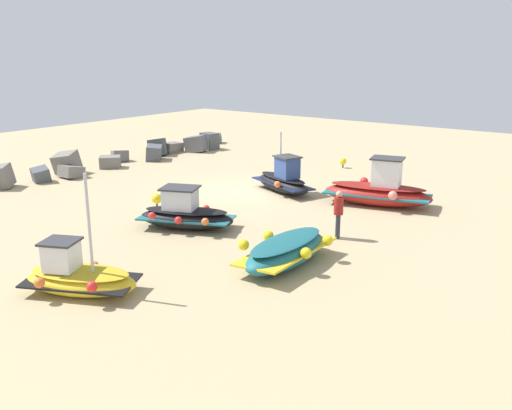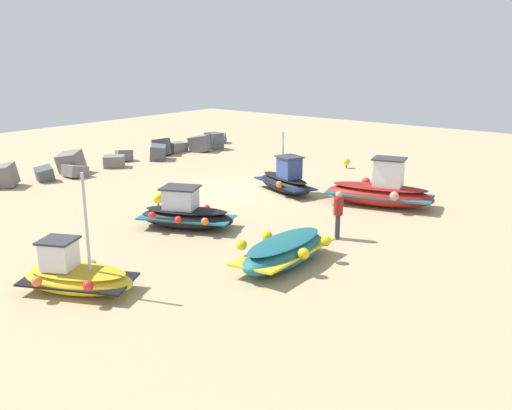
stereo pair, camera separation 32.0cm
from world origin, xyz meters
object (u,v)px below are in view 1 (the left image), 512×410
object	(u,v)px
fishing_boat_1	(186,215)
person_walking	(338,211)
mooring_buoy_0	(157,199)
fishing_boat_4	(286,251)
mooring_buoy_1	(343,161)
fishing_boat_0	(78,277)
fishing_boat_2	(379,191)
fishing_boat_3	(283,181)

from	to	relation	value
fishing_boat_1	person_walking	xyz separation A→B (m)	(2.32, -4.89, 0.45)
person_walking	mooring_buoy_0	xyz separation A→B (m)	(-1.15, 7.64, -0.56)
fishing_boat_4	mooring_buoy_1	xyz separation A→B (m)	(13.62, 5.51, -0.09)
person_walking	mooring_buoy_1	xyz separation A→B (m)	(10.53, 5.52, -0.60)
fishing_boat_0	fishing_boat_4	size ratio (longest dim) A/B	0.89
fishing_boat_1	mooring_buoy_1	world-z (taller)	fishing_boat_1
mooring_buoy_0	fishing_boat_1	bearing A→B (deg)	-113.07
fishing_boat_2	mooring_buoy_1	world-z (taller)	fishing_boat_2
fishing_boat_0	fishing_boat_2	distance (m)	12.98
fishing_boat_3	fishing_boat_1	bearing A→B (deg)	-67.67
fishing_boat_0	fishing_boat_4	bearing A→B (deg)	-149.31
fishing_boat_4	person_walking	size ratio (longest dim) A/B	2.26
fishing_boat_2	person_walking	xyz separation A→B (m)	(-4.71, -0.72, 0.35)
fishing_boat_3	mooring_buoy_0	distance (m)	5.88
person_walking	fishing_boat_1	bearing A→B (deg)	5.57
fishing_boat_1	mooring_buoy_0	distance (m)	2.99
fishing_boat_3	mooring_buoy_0	world-z (taller)	fishing_boat_3
fishing_boat_2	fishing_boat_4	bearing A→B (deg)	-99.08
fishing_boat_1	fishing_boat_4	distance (m)	4.93
fishing_boat_0	fishing_boat_2	bearing A→B (deg)	-127.15
person_walking	fishing_boat_0	bearing A→B (deg)	47.92
fishing_boat_3	fishing_boat_4	distance (m)	8.83
person_walking	mooring_buoy_0	size ratio (longest dim) A/B	2.72
person_walking	fishing_boat_2	bearing A→B (deg)	-101.09
person_walking	fishing_boat_3	bearing A→B (deg)	-59.03
fishing_boat_2	person_walking	distance (m)	4.78
fishing_boat_2	mooring_buoy_0	distance (m)	9.07
fishing_boat_1	mooring_buoy_0	size ratio (longest dim) A/B	6.16
fishing_boat_1	fishing_boat_3	bearing A→B (deg)	-112.63
fishing_boat_2	fishing_boat_4	distance (m)	7.83
person_walking	mooring_buoy_0	world-z (taller)	person_walking
fishing_boat_0	fishing_boat_2	size ratio (longest dim) A/B	0.71
mooring_buoy_0	mooring_buoy_1	distance (m)	11.87
fishing_boat_2	fishing_boat_3	size ratio (longest dim) A/B	1.28
fishing_boat_0	fishing_boat_4	distance (m)	5.91
fishing_boat_0	fishing_boat_3	xyz separation A→B (m)	(12.16, 1.80, 0.09)
fishing_boat_4	fishing_boat_0	bearing A→B (deg)	144.36
fishing_boat_1	fishing_boat_2	size ratio (longest dim) A/B	0.80
fishing_boat_2	mooring_buoy_0	size ratio (longest dim) A/B	7.70
fishing_boat_0	fishing_boat_4	world-z (taller)	fishing_boat_0
fishing_boat_1	person_walking	world-z (taller)	person_walking
fishing_boat_3	mooring_buoy_1	world-z (taller)	fishing_boat_3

